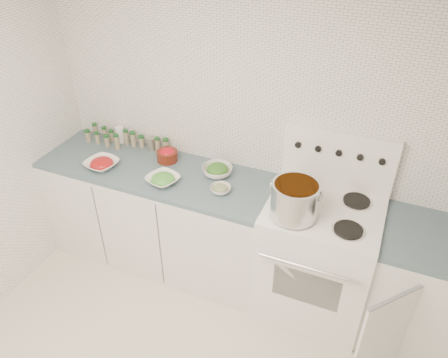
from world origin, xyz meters
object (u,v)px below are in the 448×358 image
stock_pot (295,198)px  bowl_snowpea (163,179)px  stove (317,255)px  bowl_tomato (102,164)px

stock_pot → bowl_snowpea: size_ratio=1.16×
bowl_snowpea → stove: bearing=6.4°
stove → stock_pot: stove is taller
stove → bowl_tomato: 1.75m
stock_pot → bowl_tomato: stock_pot is taller
stove → bowl_tomato: (-1.69, -0.13, 0.44)m
bowl_tomato → bowl_snowpea: size_ratio=0.98×
bowl_tomato → bowl_snowpea: 0.54m
bowl_tomato → stock_pot: bearing=-1.3°
bowl_tomato → stove: bearing=4.4°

